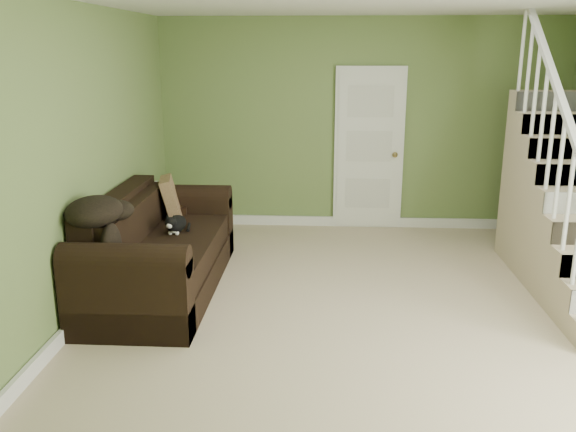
# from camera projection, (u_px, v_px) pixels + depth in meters

# --- Properties ---
(floor) EXTENTS (5.00, 5.50, 0.01)m
(floor) POSITION_uv_depth(u_px,v_px,m) (374.00, 315.00, 5.27)
(floor) COLOR tan
(floor) RESTS_ON ground
(wall_back) EXTENTS (5.00, 0.04, 2.60)m
(wall_back) POSITION_uv_depth(u_px,v_px,m) (361.00, 125.00, 7.57)
(wall_back) COLOR olive
(wall_back) RESTS_ON floor
(wall_front) EXTENTS (5.00, 0.04, 2.60)m
(wall_front) POSITION_uv_depth(u_px,v_px,m) (442.00, 306.00, 2.28)
(wall_front) COLOR olive
(wall_front) RESTS_ON floor
(wall_left) EXTENTS (0.04, 5.50, 2.60)m
(wall_left) POSITION_uv_depth(u_px,v_px,m) (78.00, 163.00, 5.07)
(wall_left) COLOR olive
(wall_left) RESTS_ON floor
(baseboard_back) EXTENTS (5.00, 0.04, 0.12)m
(baseboard_back) POSITION_uv_depth(u_px,v_px,m) (358.00, 222.00, 7.87)
(baseboard_back) COLOR white
(baseboard_back) RESTS_ON floor
(baseboard_left) EXTENTS (0.04, 5.50, 0.12)m
(baseboard_left) POSITION_uv_depth(u_px,v_px,m) (94.00, 301.00, 5.40)
(baseboard_left) COLOR white
(baseboard_left) RESTS_ON floor
(door) EXTENTS (0.86, 0.12, 2.02)m
(door) POSITION_uv_depth(u_px,v_px,m) (369.00, 149.00, 7.60)
(door) COLOR white
(door) RESTS_ON floor
(staircase) EXTENTS (1.00, 2.51, 2.82)m
(staircase) POSITION_uv_depth(u_px,v_px,m) (576.00, 217.00, 5.91)
(staircase) COLOR tan
(staircase) RESTS_ON floor
(sofa) EXTENTS (1.01, 2.33, 0.92)m
(sofa) POSITION_uv_depth(u_px,v_px,m) (157.00, 254.00, 5.75)
(sofa) COLOR black
(sofa) RESTS_ON floor
(side_table) EXTENTS (0.57, 0.57, 0.81)m
(side_table) POSITION_uv_depth(u_px,v_px,m) (166.00, 227.00, 6.77)
(side_table) COLOR black
(side_table) RESTS_ON floor
(cat) EXTENTS (0.22, 0.46, 0.22)m
(cat) POSITION_uv_depth(u_px,v_px,m) (176.00, 224.00, 5.88)
(cat) COLOR black
(cat) RESTS_ON sofa
(banana) EXTENTS (0.13, 0.18, 0.05)m
(banana) POSITION_uv_depth(u_px,v_px,m) (170.00, 256.00, 5.16)
(banana) COLOR gold
(banana) RESTS_ON sofa
(throw_pillow) EXTENTS (0.31, 0.49, 0.46)m
(throw_pillow) POSITION_uv_depth(u_px,v_px,m) (171.00, 199.00, 6.40)
(throw_pillow) COLOR #4E311F
(throw_pillow) RESTS_ON sofa
(throw_blanket) EXTENTS (0.50, 0.62, 0.24)m
(throw_blanket) POSITION_uv_depth(u_px,v_px,m) (94.00, 211.00, 4.92)
(throw_blanket) COLOR black
(throw_blanket) RESTS_ON sofa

